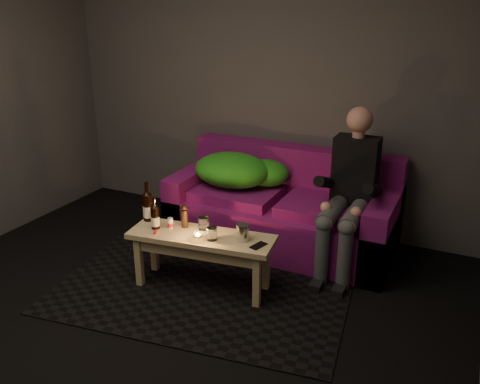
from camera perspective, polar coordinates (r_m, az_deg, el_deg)
The scene contains 17 objects.
floor at distance 3.34m, azimuth -13.44°, elevation -16.91°, with size 4.50×4.50×0.00m, color black.
room at distance 3.05m, azimuth -10.46°, elevation 13.57°, with size 4.50×4.50×4.50m.
rug at distance 3.90m, azimuth -3.83°, elevation -10.20°, with size 2.12×1.54×0.01m, color black.
sofa at distance 4.40m, azimuth 4.91°, elevation -2.25°, with size 1.89×0.85×0.81m.
green_blanket at distance 4.44m, azimuth -0.16°, elevation 2.41°, with size 0.83×0.57×0.28m.
person at distance 3.98m, azimuth 12.20°, elevation 0.35°, with size 0.34×0.78×1.26m.
coffee_table at distance 3.69m, azimuth -4.34°, elevation -5.87°, with size 1.09×0.47×0.43m.
beer_bottle_a at distance 3.90m, azimuth -10.32°, elevation -1.59°, with size 0.08×0.08×0.31m.
beer_bottle_b at distance 3.76m, azimuth -9.52°, elevation -2.78°, with size 0.06×0.06×0.25m.
salt_shaker at distance 3.76m, azimuth -7.83°, elevation -3.49°, with size 0.04×0.04×0.08m, color silver.
pepper_mill at distance 3.76m, azimuth -6.25°, elevation -2.99°, with size 0.05×0.05×0.13m, color black.
tumbler_back at distance 3.72m, azimuth -4.10°, elevation -3.52°, with size 0.08×0.08×0.09m, color white.
tealight at distance 3.58m, azimuth -4.76°, elevation -4.97°, with size 0.07×0.07×0.05m.
tumbler_front at distance 3.56m, azimuth -3.17°, elevation -4.70°, with size 0.07×0.07×0.09m, color white.
steel_cup at distance 3.54m, azimuth 0.29°, elevation -4.57°, with size 0.09×0.09×0.12m, color #B9BBC0.
smartphone at distance 3.49m, azimuth 2.08°, elevation -6.04°, with size 0.06×0.13×0.01m, color black.
red_lighter at distance 3.73m, azimuth -9.48°, elevation -4.42°, with size 0.02×0.07×0.01m, color red.
Camera 1 is at (1.77, -1.99, 2.01)m, focal length 38.00 mm.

